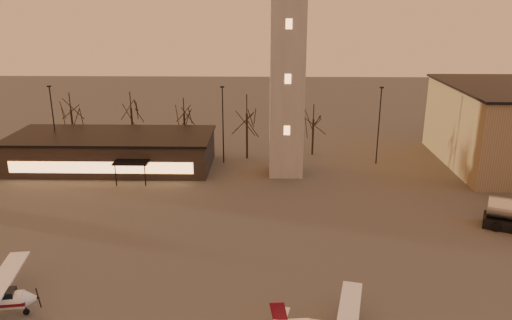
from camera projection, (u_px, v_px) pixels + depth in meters
The scene contains 4 objects.
control_tower at pixel (288, 38), 56.80m from camera, with size 6.80×6.80×32.60m.
terminal at pixel (113, 151), 63.51m from camera, with size 25.40×12.20×4.30m.
light_poles at pixel (290, 129), 61.11m from camera, with size 58.50×12.25×10.14m.
tree_row at pixel (185, 110), 69.00m from camera, with size 37.20×9.20×8.80m.
Camera 1 is at (-2.39, -28.38, 20.66)m, focal length 35.00 mm.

